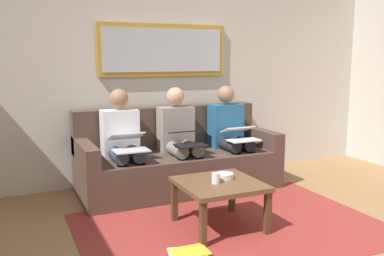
# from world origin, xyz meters

# --- Properties ---
(wall_rear) EXTENTS (6.00, 0.12, 2.60)m
(wall_rear) POSITION_xyz_m (0.00, -2.60, 1.30)
(wall_rear) COLOR beige
(wall_rear) RESTS_ON ground_plane
(area_rug) EXTENTS (2.60, 1.80, 0.01)m
(area_rug) POSITION_xyz_m (0.00, -0.85, 0.00)
(area_rug) COLOR maroon
(area_rug) RESTS_ON ground_plane
(couch) EXTENTS (2.20, 0.90, 0.90)m
(couch) POSITION_xyz_m (0.00, -2.12, 0.31)
(couch) COLOR #4C382D
(couch) RESTS_ON ground_plane
(framed_mirror) EXTENTS (1.56, 0.05, 0.60)m
(framed_mirror) POSITION_xyz_m (0.00, -2.51, 1.55)
(framed_mirror) COLOR #B7892D
(coffee_table) EXTENTS (0.68, 0.68, 0.41)m
(coffee_table) POSITION_xyz_m (0.10, -0.90, 0.35)
(coffee_table) COLOR brown
(coffee_table) RESTS_ON ground_plane
(cup) EXTENTS (0.07, 0.07, 0.09)m
(cup) POSITION_xyz_m (0.15, -0.88, 0.45)
(cup) COLOR silver
(cup) RESTS_ON coffee_table
(bowl) EXTENTS (0.16, 0.16, 0.05)m
(bowl) POSITION_xyz_m (0.02, -0.97, 0.43)
(bowl) COLOR beige
(bowl) RESTS_ON coffee_table
(person_left) EXTENTS (0.38, 0.58, 1.14)m
(person_left) POSITION_xyz_m (-0.64, -2.05, 0.61)
(person_left) COLOR #235B84
(person_left) RESTS_ON couch
(laptop_white) EXTENTS (0.35, 0.33, 0.15)m
(laptop_white) POSITION_xyz_m (-0.64, -1.81, 0.62)
(laptop_white) COLOR white
(person_middle) EXTENTS (0.38, 0.58, 1.14)m
(person_middle) POSITION_xyz_m (0.00, -2.05, 0.61)
(person_middle) COLOR gray
(person_middle) RESTS_ON couch
(laptop_black) EXTENTS (0.31, 0.37, 0.15)m
(laptop_black) POSITION_xyz_m (0.00, -1.81, 0.63)
(laptop_black) COLOR black
(person_right) EXTENTS (0.38, 0.58, 1.14)m
(person_right) POSITION_xyz_m (0.64, -2.05, 0.61)
(person_right) COLOR silver
(person_right) RESTS_ON couch
(laptop_silver) EXTENTS (0.34, 0.39, 0.17)m
(laptop_silver) POSITION_xyz_m (0.64, -1.82, 0.63)
(laptop_silver) COLOR silver
(magazine_stack) EXTENTS (0.32, 0.26, 0.03)m
(magazine_stack) POSITION_xyz_m (0.56, -0.52, 0.02)
(magazine_stack) COLOR red
(magazine_stack) RESTS_ON ground_plane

